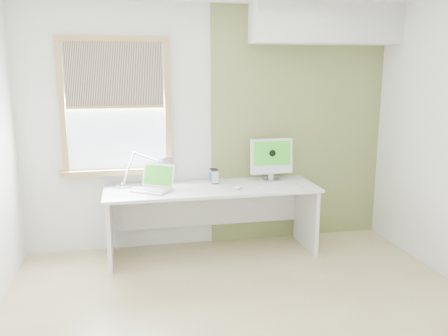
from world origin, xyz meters
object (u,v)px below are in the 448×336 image
object	(u,v)px
desk	(211,204)
laptop	(155,184)
external_drive	(214,176)
desk_lamp	(158,168)
imac	(272,157)

from	to	relation	value
desk	laptop	xyz separation A→B (m)	(-0.59, -0.05, 0.26)
desk	external_drive	xyz separation A→B (m)	(0.05, 0.11, 0.27)
laptop	external_drive	bearing A→B (deg)	14.48
desk	desk_lamp	distance (m)	0.67
external_drive	imac	xyz separation A→B (m)	(0.64, 0.00, 0.18)
external_drive	imac	world-z (taller)	imac
desk	external_drive	size ratio (longest dim) A/B	14.38
desk	external_drive	world-z (taller)	external_drive
desk_lamp	external_drive	world-z (taller)	desk_lamp
desk	imac	bearing A→B (deg)	9.38
desk_lamp	laptop	xyz separation A→B (m)	(-0.05, -0.12, -0.13)
laptop	desk_lamp	bearing A→B (deg)	68.56
imac	laptop	bearing A→B (deg)	-172.56
laptop	imac	distance (m)	1.31
desk	imac	world-z (taller)	imac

